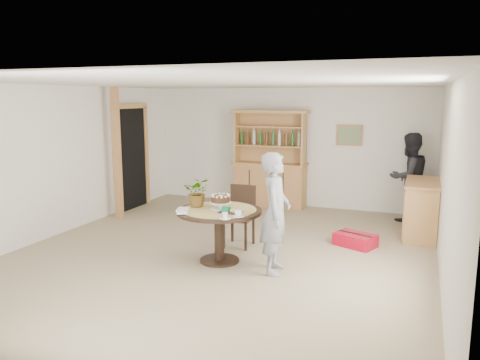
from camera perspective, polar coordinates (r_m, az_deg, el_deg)
name	(u,v)px	position (r m, az deg, el deg)	size (l,w,h in m)	color
ground	(223,253)	(7.10, -2.13, -8.88)	(7.00, 7.00, 0.00)	tan
room_shell	(222,137)	(6.74, -2.18, 5.27)	(6.04, 7.04, 2.52)	white
doorway	(131,156)	(9.98, -13.13, 2.89)	(0.13, 1.10, 2.18)	black
pine_post	(117,154)	(9.18, -14.78, 3.13)	(0.12, 0.12, 2.50)	tan
hutch	(270,174)	(9.99, 3.69, 0.72)	(1.62, 0.54, 2.04)	tan
sideboard	(421,209)	(8.35, 21.23, -3.30)	(0.54, 1.26, 0.94)	tan
dining_table	(219,220)	(6.58, -2.55, -4.90)	(1.20, 1.20, 0.76)	black
dining_chair	(241,212)	(7.34, 0.08, -3.88)	(0.43, 0.43, 0.95)	black
birthday_cake	(220,200)	(6.56, -2.39, -2.45)	(0.30, 0.30, 0.20)	white
flower_vase	(198,192)	(6.69, -5.15, -1.47)	(0.38, 0.33, 0.42)	#3F7233
gift_tray	(230,211)	(6.34, -1.24, -3.78)	(0.30, 0.20, 0.08)	black
coffee_cup_a	(238,214)	(6.13, -0.20, -4.13)	(0.15, 0.15, 0.09)	white
coffee_cup_b	(225,216)	(6.02, -1.86, -4.44)	(0.15, 0.15, 0.08)	white
napkins	(182,211)	(6.44, -7.04, -3.73)	(0.24, 0.33, 0.03)	white
teen_boy	(275,213)	(6.15, 4.33, -4.06)	(0.59, 0.38, 1.61)	gray
adult_person	(409,177)	(9.27, 19.87, 0.32)	(0.81, 0.63, 1.66)	black
red_suitcase	(355,240)	(7.60, 13.88, -7.10)	(0.71, 0.60, 0.21)	#B80920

